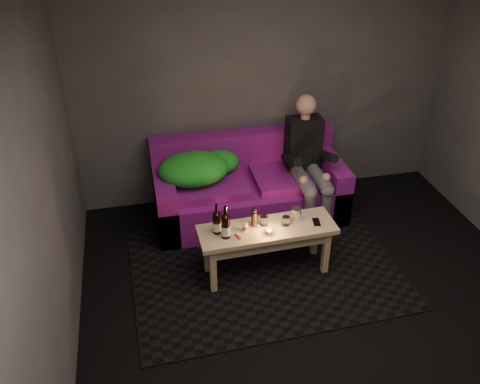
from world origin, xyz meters
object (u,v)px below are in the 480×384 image
object	(u,v)px
person	(308,159)
beer_bottle_a	(217,222)
coffee_table	(267,236)
steel_cup	(296,214)
sofa	(248,189)
beer_bottle_b	(226,226)

from	to	relation	value
person	beer_bottle_a	bearing A→B (deg)	-143.81
coffee_table	steel_cup	bearing A→B (deg)	10.98
sofa	steel_cup	world-z (taller)	sofa
sofa	coffee_table	size ratio (longest dim) A/B	1.59
sofa	beer_bottle_b	xyz separation A→B (m)	(-0.44, -1.03, 0.31)
steel_cup	person	bearing A→B (deg)	64.66
coffee_table	beer_bottle_a	xyz separation A→B (m)	(-0.44, 0.02, 0.20)
beer_bottle_b	coffee_table	bearing A→B (deg)	8.46
sofa	steel_cup	size ratio (longest dim) A/B	15.55
steel_cup	beer_bottle_b	bearing A→B (deg)	-170.46
coffee_table	beer_bottle_a	distance (m)	0.49
steel_cup	coffee_table	bearing A→B (deg)	-169.02
beer_bottle_b	beer_bottle_a	bearing A→B (deg)	127.90
person	beer_bottle_a	size ratio (longest dim) A/B	4.48
beer_bottle_b	steel_cup	distance (m)	0.67
person	steel_cup	size ratio (longest dim) A/B	10.38
beer_bottle_a	steel_cup	bearing A→B (deg)	2.60
beer_bottle_b	steel_cup	bearing A→B (deg)	9.54
beer_bottle_b	sofa	bearing A→B (deg)	66.87
sofa	person	size ratio (longest dim) A/B	1.50
sofa	beer_bottle_a	bearing A→B (deg)	-117.77
beer_bottle_a	steel_cup	world-z (taller)	beer_bottle_a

